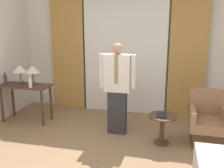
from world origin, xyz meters
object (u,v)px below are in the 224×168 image
(bottle_near_edge, at_px, (30,82))
(book, at_px, (162,115))
(side_table, at_px, (162,124))
(table_lamp_right, at_px, (32,70))
(table_lamp_left, at_px, (20,69))
(person, at_px, (117,86))
(desk, at_px, (26,92))
(bottle_by_lamp, at_px, (5,79))
(armchair, at_px, (207,124))

(bottle_near_edge, xyz_separation_m, book, (2.48, -0.23, -0.35))
(side_table, bearing_deg, table_lamp_right, 169.97)
(table_lamp_left, xyz_separation_m, person, (2.05, -0.21, -0.17))
(bottle_near_edge, bearing_deg, book, -5.22)
(desk, relative_size, bottle_near_edge, 3.98)
(bottle_by_lamp, xyz_separation_m, person, (2.31, -0.07, 0.02))
(person, bearing_deg, desk, 175.99)
(table_lamp_left, relative_size, bottle_by_lamp, 1.49)
(table_lamp_right, bearing_deg, bottle_near_edge, -71.71)
(person, distance_m, book, 0.92)
(table_lamp_right, xyz_separation_m, book, (2.56, -0.47, -0.54))
(table_lamp_right, relative_size, bottle_near_edge, 1.52)
(bottle_near_edge, xyz_separation_m, armchair, (3.23, 0.01, -0.54))
(bottle_by_lamp, relative_size, book, 1.07)
(armchair, relative_size, side_table, 1.77)
(book, bearing_deg, bottle_by_lamp, 173.84)
(table_lamp_right, bearing_deg, table_lamp_left, 180.00)
(table_lamp_left, distance_m, bottle_by_lamp, 0.34)
(side_table, bearing_deg, desk, 172.01)
(desk, height_order, armchair, armchair)
(bottle_by_lamp, xyz_separation_m, side_table, (3.12, -0.32, -0.52))
(table_lamp_left, relative_size, side_table, 0.78)
(table_lamp_right, height_order, bottle_by_lamp, table_lamp_right)
(bottle_near_edge, height_order, bottle_by_lamp, bottle_by_lamp)
(person, bearing_deg, bottle_by_lamp, 178.18)
(armchair, distance_m, side_table, 0.76)
(armchair, distance_m, book, 0.80)
(table_lamp_left, bearing_deg, person, -5.78)
(bottle_near_edge, height_order, armchair, bottle_near_edge)
(desk, xyz_separation_m, table_lamp_right, (0.14, 0.07, 0.44))
(bottle_by_lamp, relative_size, side_table, 0.52)
(bottle_by_lamp, distance_m, armchair, 3.88)
(table_lamp_right, xyz_separation_m, side_table, (2.58, -0.46, -0.72))
(table_lamp_right, distance_m, person, 1.79)
(bottle_near_edge, xyz_separation_m, bottle_by_lamp, (-0.62, 0.11, 0.00))
(desk, relative_size, table_lamp_right, 2.61)
(desk, bearing_deg, person, -4.01)
(desk, height_order, book, desk)
(armchair, bearing_deg, table_lamp_left, 176.22)
(table_lamp_left, height_order, side_table, table_lamp_left)
(desk, distance_m, table_lamp_left, 0.47)
(armchair, bearing_deg, side_table, -163.26)
(bottle_by_lamp, distance_m, book, 3.14)
(desk, relative_size, person, 0.62)
(bottle_by_lamp, xyz_separation_m, book, (3.10, -0.33, -0.35))
(person, height_order, armchair, person)
(bottle_near_edge, xyz_separation_m, side_table, (2.50, -0.21, -0.52))
(table_lamp_right, bearing_deg, bottle_by_lamp, -165.92)
(desk, height_order, bottle_by_lamp, bottle_by_lamp)
(table_lamp_right, distance_m, bottle_near_edge, 0.32)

